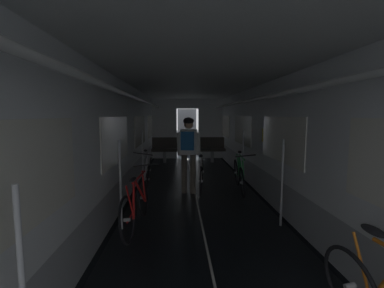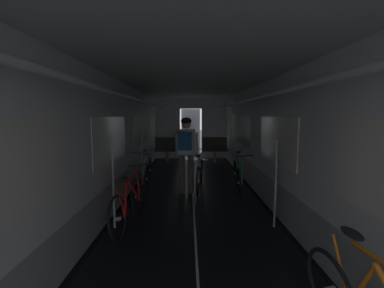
% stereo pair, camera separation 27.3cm
% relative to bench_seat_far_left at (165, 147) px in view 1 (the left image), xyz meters
% --- Properties ---
extents(train_car_shell, '(3.14, 12.34, 2.57)m').
position_rel_bench_seat_far_left_xyz_m(train_car_shell, '(0.90, -4.47, 1.13)').
color(train_car_shell, black).
rests_on(train_car_shell, ground).
extents(bench_seat_far_left, '(0.98, 0.51, 0.95)m').
position_rel_bench_seat_far_left_xyz_m(bench_seat_far_left, '(0.00, 0.00, 0.00)').
color(bench_seat_far_left, gray).
rests_on(bench_seat_far_left, ground).
extents(bench_seat_far_right, '(0.98, 0.51, 0.95)m').
position_rel_bench_seat_far_left_xyz_m(bench_seat_far_right, '(1.80, 0.00, 0.00)').
color(bench_seat_far_right, gray).
rests_on(bench_seat_far_right, ground).
extents(bicycle_green, '(0.44, 1.69, 0.95)m').
position_rel_bench_seat_far_left_xyz_m(bicycle_green, '(1.95, -3.96, -0.19)').
color(bicycle_green, black).
rests_on(bicycle_green, ground).
extents(bicycle_red, '(0.45, 1.69, 0.95)m').
position_rel_bench_seat_far_left_xyz_m(bicycle_red, '(-0.14, -5.94, -0.19)').
color(bicycle_red, black).
rests_on(bicycle_red, ground).
extents(bicycle_silver, '(0.44, 1.70, 0.96)m').
position_rel_bench_seat_far_left_xyz_m(bicycle_silver, '(-0.22, -3.53, -0.19)').
color(bicycle_silver, black).
rests_on(bicycle_silver, ground).
extents(person_cyclist_aisle, '(0.56, 0.43, 1.73)m').
position_rel_bench_seat_far_left_xyz_m(person_cyclist_aisle, '(0.75, -4.09, 0.50)').
color(person_cyclist_aisle, brown).
rests_on(person_cyclist_aisle, ground).
extents(bicycle_white_in_aisle, '(0.44, 1.68, 0.93)m').
position_rel_bench_seat_far_left_xyz_m(bicycle_white_in_aisle, '(1.07, -3.82, -0.18)').
color(bicycle_white_in_aisle, black).
rests_on(bicycle_white_in_aisle, ground).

